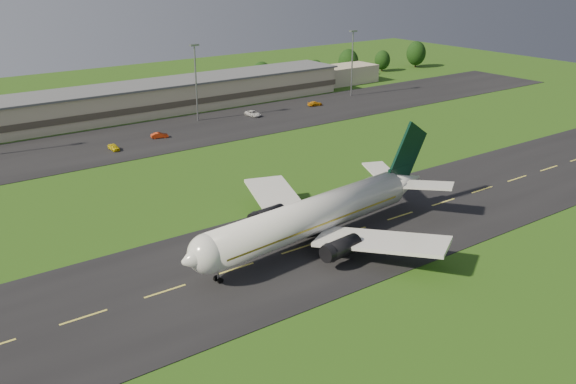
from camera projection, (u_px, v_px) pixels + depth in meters
ground at (400, 216)px, 109.34m from camera, size 360.00×360.00×0.00m
taxiway at (400, 216)px, 109.32m from camera, size 220.00×30.00×0.10m
apron at (196, 130)px, 163.68m from camera, size 260.00×30.00×0.10m
airliner at (314, 216)px, 97.37m from camera, size 51.23×41.93×15.57m
terminal at (174, 96)px, 184.14m from camera, size 145.00×16.00×8.40m
light_mast_centre at (196, 74)px, 168.11m from camera, size 2.40×1.20×20.35m
light_mast_east at (352, 55)px, 198.71m from camera, size 2.40×1.20×20.35m
tree_line at (222, 79)px, 202.99m from camera, size 197.41×9.70×10.73m
service_vehicle_a at (114, 147)px, 146.05m from camera, size 1.64×4.06×1.38m
service_vehicle_b at (160, 135)px, 155.73m from camera, size 4.41×2.48×1.38m
service_vehicle_c at (253, 114)px, 176.97m from camera, size 2.77×5.40×1.46m
service_vehicle_d at (315, 104)px, 189.11m from camera, size 4.72×2.34×1.32m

